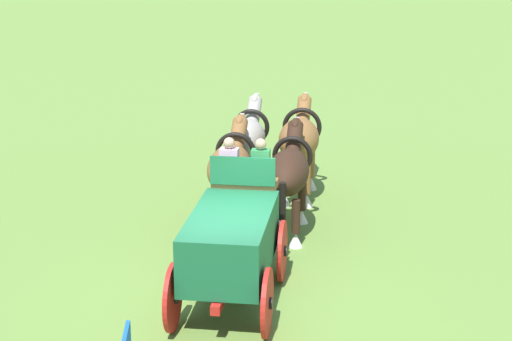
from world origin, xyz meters
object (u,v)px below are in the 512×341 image
at_px(draft_horse_rear_near, 230,168).
at_px(draft_horse_lead_near, 247,140).
at_px(draft_horse_rear_off, 289,173).
at_px(show_wagon, 232,239).
at_px(draft_horse_lead_off, 299,140).

height_order(draft_horse_rear_near, draft_horse_lead_near, draft_horse_rear_near).
bearing_deg(draft_horse_lead_near, draft_horse_rear_off, -172.23).
bearing_deg(draft_horse_lead_near, show_wagon, 167.16).
height_order(show_wagon, draft_horse_rear_off, show_wagon).
xyz_separation_m(draft_horse_rear_near, draft_horse_lead_near, (2.46, -0.84, -0.02)).
relative_size(draft_horse_rear_near, draft_horse_rear_off, 0.96).
height_order(draft_horse_rear_off, draft_horse_lead_off, draft_horse_lead_off).
bearing_deg(draft_horse_lead_near, draft_horse_lead_off, -109.37).
bearing_deg(show_wagon, draft_horse_rear_near, -8.64).
bearing_deg(show_wagon, draft_horse_rear_off, -28.97).
bearing_deg(draft_horse_rear_near, show_wagon, 171.36).
bearing_deg(draft_horse_rear_near, draft_horse_lead_near, -18.80).
height_order(draft_horse_rear_near, draft_horse_lead_off, draft_horse_lead_off).
relative_size(show_wagon, draft_horse_rear_off, 1.87).
xyz_separation_m(draft_horse_rear_off, draft_horse_lead_off, (2.45, -0.83, 0.07)).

